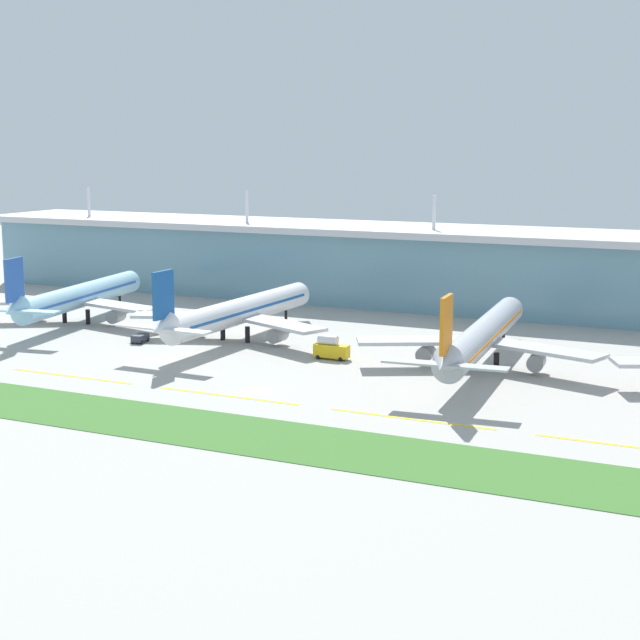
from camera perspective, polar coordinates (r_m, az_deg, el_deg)
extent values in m
plane|color=#A8A59E|center=(174.73, -3.60, -4.10)|extent=(600.00, 600.00, 0.00)
cube|color=#6693A8|center=(264.18, 7.00, 2.86)|extent=(280.00, 28.00, 19.34)
cube|color=silver|center=(263.05, 7.05, 5.15)|extent=(288.00, 34.00, 1.80)
cylinder|color=silver|center=(311.71, -13.35, 6.73)|extent=(0.90, 0.90, 9.00)
cylinder|color=silver|center=(280.28, -4.30, 6.61)|extent=(0.90, 0.90, 9.00)
cylinder|color=silver|center=(257.33, 6.68, 6.25)|extent=(0.90, 0.90, 9.00)
cylinder|color=#9ED1EA|center=(247.29, -13.76, 1.40)|extent=(14.29, 52.87, 5.80)
cone|color=#9ED1EA|center=(271.97, -10.82, 2.29)|extent=(6.09, 4.84, 5.51)
cone|color=#9ED1EA|center=(222.46, -17.49, 0.57)|extent=(5.94, 7.34, 5.72)
cube|color=#2D5BB7|center=(222.35, -17.44, 2.25)|extent=(1.73, 6.43, 9.50)
cube|color=#9ED1EA|center=(219.95, -16.22, 0.48)|extent=(10.39, 4.79, 0.36)
cube|color=#B7BABF|center=(249.92, -16.64, 1.05)|extent=(24.03, 18.30, 0.70)
cylinder|color=gray|center=(250.92, -16.20, 0.46)|extent=(3.89, 4.96, 3.20)
cube|color=#B7BABF|center=(237.94, -11.76, 0.82)|extent=(24.91, 11.88, 0.70)
cylinder|color=gray|center=(240.21, -11.83, 0.23)|extent=(3.89, 4.96, 3.20)
cylinder|color=black|center=(265.11, -11.62, 1.04)|extent=(0.70, 0.70, 3.60)
cylinder|color=black|center=(247.07, -14.70, 0.25)|extent=(1.10, 1.10, 3.60)
cylinder|color=black|center=(243.90, -13.40, 0.18)|extent=(1.10, 1.10, 3.60)
cube|color=#2D5BB7|center=(247.23, -13.76, 1.49)|extent=(13.48, 47.69, 0.60)
cylinder|color=white|center=(219.04, -4.59, 0.55)|extent=(6.94, 55.29, 5.80)
cone|color=white|center=(244.52, -1.02, 1.60)|extent=(5.59, 4.11, 5.51)
cone|color=white|center=(193.71, -9.27, -0.46)|extent=(5.07, 6.73, 5.72)
cube|color=#19519E|center=(193.43, -9.15, 1.46)|extent=(0.83, 6.41, 9.50)
cube|color=white|center=(197.36, -10.48, -0.36)|extent=(10.06, 3.41, 0.36)
cube|color=white|center=(191.03, -7.84, -0.64)|extent=(10.06, 3.41, 0.36)
cube|color=#B7BABF|center=(222.00, -7.83, 0.28)|extent=(24.85, 14.88, 0.70)
cylinder|color=gray|center=(223.01, -7.35, -0.40)|extent=(3.29, 4.57, 3.20)
cube|color=#B7BABF|center=(209.58, -2.40, -0.23)|extent=(24.74, 15.70, 0.70)
cylinder|color=gray|center=(211.91, -2.49, -0.88)|extent=(3.29, 4.57, 3.20)
cylinder|color=black|center=(237.53, -2.00, 0.19)|extent=(0.70, 0.70, 3.60)
cylinder|color=black|center=(219.02, -5.70, -0.72)|extent=(1.10, 1.10, 3.60)
cylinder|color=black|center=(215.73, -4.26, -0.86)|extent=(1.10, 1.10, 3.60)
cube|color=#19519E|center=(218.97, -4.59, 0.66)|extent=(6.87, 49.77, 0.60)
cylinder|color=#ADB2BC|center=(193.87, 9.54, -0.82)|extent=(11.07, 61.85, 5.80)
cone|color=#ADB2BC|center=(225.67, 11.13, 0.68)|extent=(5.83, 4.46, 5.51)
cone|color=#ADB2BC|center=(161.24, 7.26, -2.57)|extent=(5.48, 7.03, 5.72)
cube|color=orange|center=(160.90, 7.39, -0.26)|extent=(1.25, 6.44, 9.50)
cube|color=#ADB2BC|center=(163.05, 5.41, -2.46)|extent=(10.24, 4.05, 0.36)
cube|color=#ADB2BC|center=(160.65, 9.21, -2.74)|extent=(10.24, 4.05, 0.36)
cube|color=#B7BABF|center=(192.45, 5.77, -1.21)|extent=(24.48, 16.93, 0.70)
cylinder|color=gray|center=(194.10, 6.20, -1.96)|extent=(3.57, 4.76, 3.20)
cube|color=#B7BABF|center=(188.00, 12.86, -1.69)|extent=(24.94, 13.55, 0.70)
cylinder|color=gray|center=(190.13, 12.53, -2.41)|extent=(3.57, 4.76, 3.20)
cylinder|color=black|center=(217.08, 10.66, -0.94)|extent=(0.70, 0.70, 3.60)
cylinder|color=black|center=(192.55, 8.39, -2.30)|extent=(1.10, 1.10, 3.60)
cylinder|color=black|center=(191.37, 10.27, -2.43)|extent=(1.10, 1.10, 3.60)
cube|color=orange|center=(193.79, 9.54, -0.71)|extent=(10.58, 55.72, 0.60)
cube|color=yellow|center=(190.32, -14.31, -3.21)|extent=(28.00, 0.70, 0.04)
cube|color=yellow|center=(171.10, -5.46, -4.43)|extent=(28.00, 0.70, 0.04)
cube|color=yellow|center=(156.98, 5.32, -5.78)|extent=(28.00, 0.70, 0.04)
cube|color=yellow|center=(149.40, 17.76, -7.07)|extent=(28.00, 0.70, 0.04)
cube|color=#3D702D|center=(154.31, -8.06, -6.11)|extent=(300.00, 18.00, 0.10)
cube|color=gold|center=(198.65, 0.68, -1.81)|extent=(7.23, 2.70, 2.60)
cylinder|color=silver|center=(198.52, 0.47, -1.17)|extent=(4.03, 2.05, 2.00)
cylinder|color=black|center=(199.00, 1.48, -2.18)|extent=(0.90, 0.36, 0.90)
cylinder|color=black|center=(196.89, 1.21, -2.31)|extent=(0.90, 0.36, 0.90)
cylinder|color=black|center=(200.97, 0.16, -2.05)|extent=(0.90, 0.36, 0.90)
cylinder|color=black|center=(198.89, -0.12, -2.18)|extent=(0.90, 0.36, 0.90)
cube|color=#333842|center=(218.95, -10.47, -1.01)|extent=(3.03, 4.71, 1.40)
cylinder|color=black|center=(220.91, -10.53, -1.10)|extent=(0.48, 0.94, 0.90)
cylinder|color=black|center=(219.94, -10.03, -1.13)|extent=(0.48, 0.94, 0.90)
cylinder|color=black|center=(218.23, -10.90, -1.25)|extent=(0.48, 0.94, 0.90)
cylinder|color=black|center=(217.25, -10.39, -1.29)|extent=(0.48, 0.94, 0.90)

